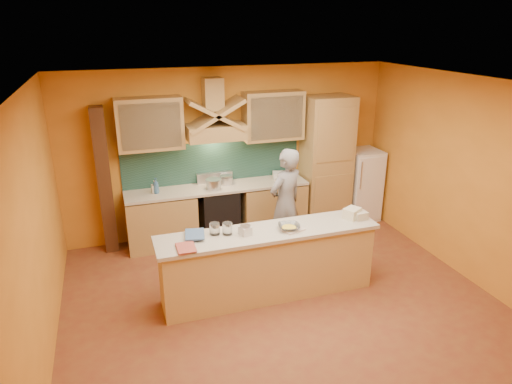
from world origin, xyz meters
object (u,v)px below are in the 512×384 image
object	(u,v)px
fridge	(361,184)
person	(285,203)
kitchen_scale	(245,231)
stove	(219,213)
mixing_bowl	(289,227)

from	to	relation	value
fridge	person	bearing A→B (deg)	-154.11
person	kitchen_scale	size ratio (longest dim) A/B	13.20
stove	mixing_bowl	bearing A→B (deg)	-76.80
stove	mixing_bowl	xyz separation A→B (m)	(0.46, -1.95, 0.53)
person	mixing_bowl	size ratio (longest dim) A/B	6.16
stove	kitchen_scale	xyz separation A→B (m)	(-0.12, -1.92, 0.55)
stove	fridge	xyz separation A→B (m)	(2.70, 0.00, 0.20)
person	stove	bearing A→B (deg)	-71.79
stove	kitchen_scale	world-z (taller)	kitchen_scale
person	mixing_bowl	world-z (taller)	person
stove	person	size ratio (longest dim) A/B	0.52
stove	mixing_bowl	world-z (taller)	mixing_bowl
kitchen_scale	mixing_bowl	bearing A→B (deg)	-22.82
person	mixing_bowl	bearing A→B (deg)	45.98
fridge	person	world-z (taller)	person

